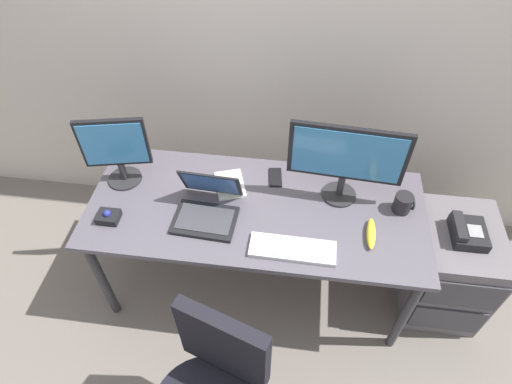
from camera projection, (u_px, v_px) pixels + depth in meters
The scene contains 14 objects.
ground_plane at pixel (256, 280), 2.75m from camera, with size 8.00×8.00×0.00m, color #6C635C.
back_wall at pixel (274, 16), 2.20m from camera, with size 6.00×0.10×2.80m, color beige.
desk at pixel (256, 216), 2.27m from camera, with size 1.75×0.74×0.72m.
file_cabinet at pixel (446, 267), 2.45m from camera, with size 0.42×0.53×0.63m.
desk_phone at pixel (467, 232), 2.19m from camera, with size 0.17×0.20×0.09m.
monitor_main at pixel (347, 158), 2.08m from camera, with size 0.57×0.18×0.46m.
monitor_side at pixel (115, 149), 2.19m from camera, with size 0.34×0.18×0.41m.
keyboard at pixel (293, 249), 2.03m from camera, with size 0.41×0.14×0.03m.
laptop at pixel (207, 207), 2.16m from camera, with size 0.33×0.33×0.22m.
trackball_mouse at pixel (108, 216), 2.15m from camera, with size 0.11×0.09×0.07m.
coffee_mug at pixel (403, 203), 2.18m from camera, with size 0.10×0.09×0.10m.
paper_notepad at pixel (230, 184), 2.33m from camera, with size 0.15×0.21×0.01m, color white.
cell_phone at pixel (275, 177), 2.36m from camera, with size 0.07×0.14×0.01m, color black.
banana at pixel (371, 234), 2.09m from camera, with size 0.19×0.04×0.04m, color yellow.
Camera 1 is at (0.19, -1.43, 2.41)m, focal length 30.13 mm.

